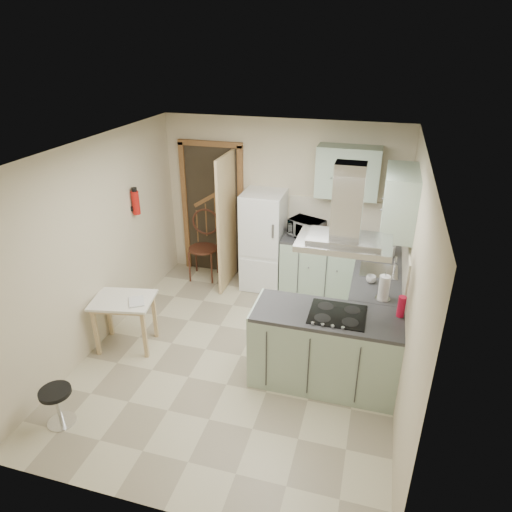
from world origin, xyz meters
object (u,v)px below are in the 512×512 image
(peninsula, at_px, (325,348))
(stool, at_px, (58,406))
(drop_leaf_table, at_px, (126,323))
(fridge, at_px, (263,240))
(extractor_hood, at_px, (344,243))
(microwave, at_px, (307,228))
(bentwood_chair, at_px, (203,249))

(peninsula, bearing_deg, stool, -151.56)
(drop_leaf_table, relative_size, stool, 1.73)
(fridge, distance_m, peninsula, 2.35)
(fridge, distance_m, drop_leaf_table, 2.36)
(drop_leaf_table, bearing_deg, extractor_hood, -10.84)
(stool, bearing_deg, fridge, 69.74)
(peninsula, height_order, microwave, microwave)
(extractor_hood, relative_size, microwave, 1.91)
(microwave, bearing_deg, peninsula, -50.76)
(peninsula, height_order, extractor_hood, extractor_hood)
(extractor_hood, height_order, drop_leaf_table, extractor_hood)
(peninsula, xyz_separation_m, bentwood_chair, (-2.20, 1.96, 0.05))
(extractor_hood, distance_m, bentwood_chair, 3.26)
(fridge, xyz_separation_m, stool, (-1.22, -3.30, -0.54))
(fridge, relative_size, stool, 3.63)
(peninsula, height_order, bentwood_chair, bentwood_chair)
(stool, xyz_separation_m, microwave, (1.87, 3.27, 0.82))
(drop_leaf_table, height_order, stool, drop_leaf_table)
(drop_leaf_table, bearing_deg, stool, -100.60)
(drop_leaf_table, bearing_deg, bentwood_chair, 72.13)
(peninsula, bearing_deg, fridge, 121.74)
(bentwood_chair, bearing_deg, microwave, -6.23)
(bentwood_chair, xyz_separation_m, microwave, (1.63, -0.01, 0.53))
(extractor_hood, bearing_deg, drop_leaf_table, 179.89)
(peninsula, distance_m, microwave, 2.11)
(fridge, relative_size, extractor_hood, 1.67)
(fridge, distance_m, stool, 3.56)
(microwave, bearing_deg, stool, -96.95)
(microwave, bearing_deg, extractor_hood, -48.10)
(fridge, xyz_separation_m, drop_leaf_table, (-1.22, -1.98, -0.41))
(drop_leaf_table, distance_m, bentwood_chair, 1.97)
(peninsula, distance_m, bentwood_chair, 2.95)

